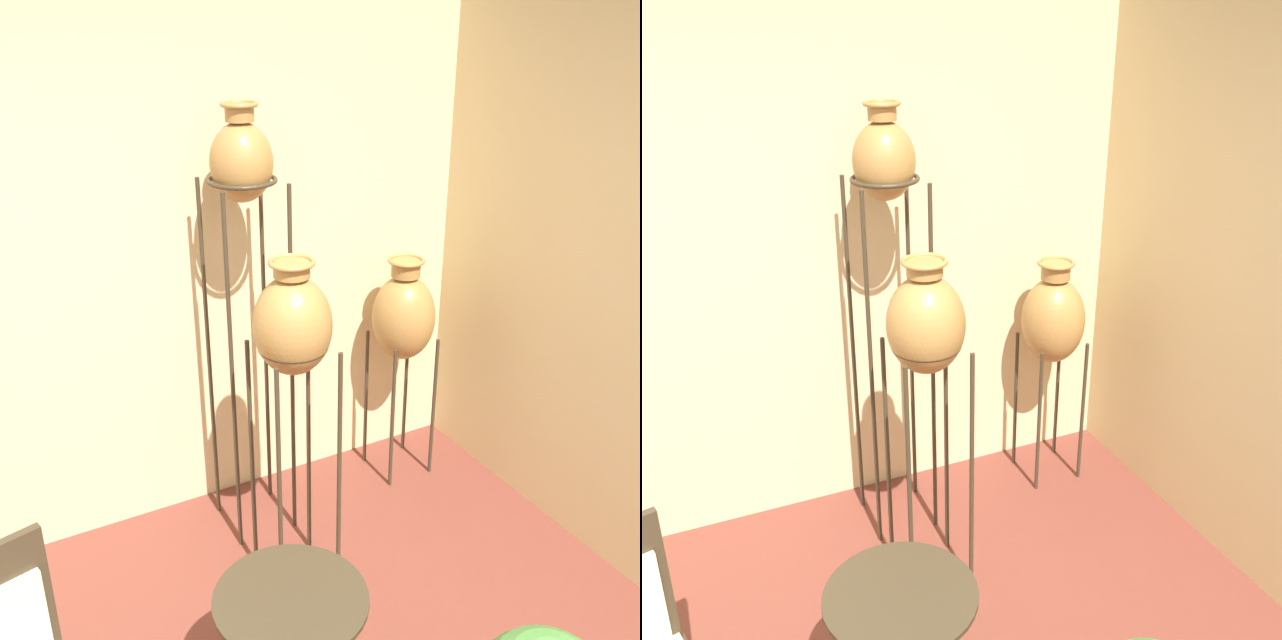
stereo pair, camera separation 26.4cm
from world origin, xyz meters
TOP-DOWN VIEW (x-y plane):
  - wall_back at (0.00, 2.21)m, footprint 8.35×0.06m
  - vase_stand_tall at (0.83, 1.87)m, footprint 0.32×0.32m
  - vase_stand_medium at (0.82, 1.39)m, footprint 0.32×0.32m
  - vase_stand_short at (1.73, 1.91)m, footprint 0.34×0.34m
  - side_table at (0.42, 0.63)m, footprint 0.52×0.52m

SIDE VIEW (x-z plane):
  - side_table at x=0.42m, z-range 0.16..0.85m
  - vase_stand_short at x=1.73m, z-range 0.30..1.57m
  - vase_stand_medium at x=0.82m, z-range 0.48..2.05m
  - wall_back at x=0.00m, z-range 0.00..2.70m
  - vase_stand_tall at x=0.83m, z-range 0.72..2.83m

